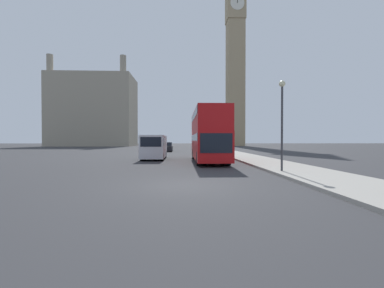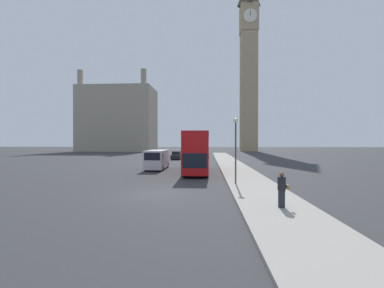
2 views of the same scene
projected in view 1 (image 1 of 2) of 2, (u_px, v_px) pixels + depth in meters
ground_plane at (184, 186)px, 10.68m from camera, size 300.00×300.00×0.00m
sidewalk_strip at (346, 183)px, 10.96m from camera, size 3.87×120.00×0.15m
clock_tower at (235, 51)px, 88.04m from camera, size 6.17×6.34×63.55m
building_block_distant at (94, 111)px, 85.54m from camera, size 26.08×15.75×28.12m
red_double_decker_bus at (208, 134)px, 22.79m from camera, size 2.57×10.69×4.46m
white_van at (154, 147)px, 25.49m from camera, size 2.20×5.82×2.37m
street_lamp at (282, 111)px, 14.59m from camera, size 0.36×0.36×5.15m
parked_sedan at (167, 147)px, 43.74m from camera, size 1.77×4.78×1.56m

